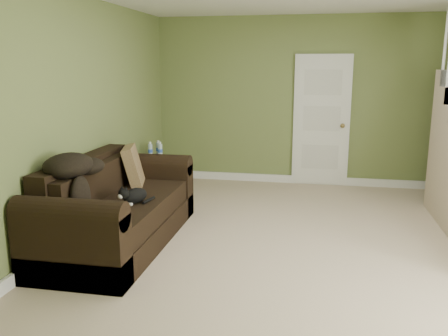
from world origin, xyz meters
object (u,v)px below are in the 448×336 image
at_px(side_table, 157,175).
at_px(banana, 105,211).
at_px(sofa, 116,211).
at_px(cat, 134,196).

xyz_separation_m(side_table, banana, (0.34, -2.47, 0.23)).
relative_size(sofa, cat, 5.16).
relative_size(cat, banana, 2.49).
relative_size(sofa, side_table, 2.97).
xyz_separation_m(side_table, cat, (0.50, -2.13, 0.29)).
bearing_deg(side_table, cat, -76.72).
height_order(sofa, banana, sofa).
height_order(side_table, cat, side_table).
height_order(sofa, side_table, sofa).
relative_size(sofa, banana, 12.86).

